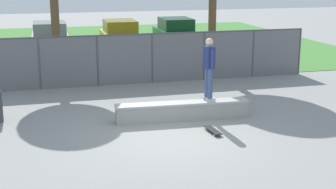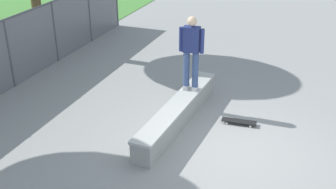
# 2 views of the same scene
# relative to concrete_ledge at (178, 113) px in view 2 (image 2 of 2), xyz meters

# --- Properties ---
(ground_plane) EXTENTS (80.00, 80.00, 0.00)m
(ground_plane) POSITION_rel_concrete_ledge_xyz_m (-0.77, -1.40, -0.26)
(ground_plane) COLOR gray
(concrete_ledge) EXTENTS (3.89, 0.69, 0.52)m
(concrete_ledge) POSITION_rel_concrete_ledge_xyz_m (0.00, 0.00, 0.00)
(concrete_ledge) COLOR #999993
(concrete_ledge) RESTS_ON ground
(skateboarder) EXTENTS (0.29, 0.60, 1.82)m
(skateboarder) POSITION_rel_concrete_ledge_xyz_m (0.76, -0.04, 1.27)
(skateboarder) COLOR beige
(skateboarder) RESTS_ON concrete_ledge
(skateboard) EXTENTS (0.27, 0.81, 0.09)m
(skateboard) POSITION_rel_concrete_ledge_xyz_m (0.44, -1.34, -0.19)
(skateboard) COLOR black
(skateboard) RESTS_ON ground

